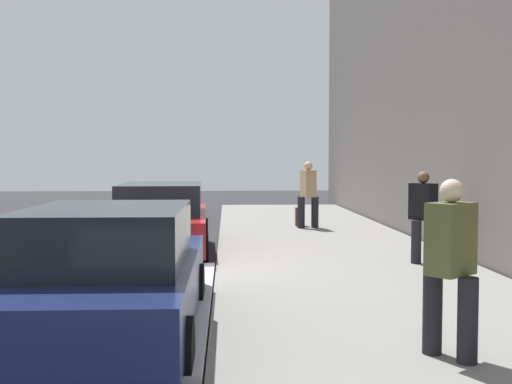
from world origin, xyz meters
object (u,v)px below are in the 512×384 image
Objects in this scene: parked_car_red at (162,220)px; pedestrian_olive_coat at (450,263)px; rolling_suitcase at (300,217)px; parked_car_navy at (111,276)px; pedestrian_black_coat at (423,214)px; pedestrian_tan_coat at (308,193)px.

pedestrian_olive_coat reaches higher than parked_car_red.
pedestrian_olive_coat is 11.46m from rolling_suitcase.
parked_car_red is at bearing 141.74° from rolling_suitcase.
parked_car_navy is at bearing -179.15° from parked_car_red.
parked_car_red is 5.21m from pedestrian_black_coat.
pedestrian_black_coat is at bearing -15.15° from pedestrian_olive_coat.
parked_car_navy is 0.93× the size of parked_car_red.
parked_car_red is 5.47× the size of rolling_suitcase.
parked_car_navy is at bearing 72.60° from pedestrian_olive_coat.
parked_car_red is 2.65× the size of pedestrian_tan_coat.
pedestrian_black_coat is (-5.64, -1.33, -0.08)m from pedestrian_tan_coat.
pedestrian_olive_coat reaches higher than rolling_suitcase.
pedestrian_olive_coat is 5.52m from pedestrian_black_coat.
parked_car_navy is 5.09× the size of rolling_suitcase.
parked_car_red is 2.89× the size of pedestrian_black_coat.
pedestrian_black_coat is (5.33, -1.44, -0.02)m from pedestrian_olive_coat.
pedestrian_tan_coat is (9.92, -3.43, 0.35)m from parked_car_navy.
parked_car_navy is 2.69× the size of pedestrian_black_coat.
pedestrian_black_coat is at bearing -48.05° from parked_car_navy.
pedestrian_olive_coat is at bearing -179.68° from rolling_suitcase.
pedestrian_tan_coat is 0.86m from rolling_suitcase.
pedestrian_olive_coat is 1.02× the size of pedestrian_black_coat.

